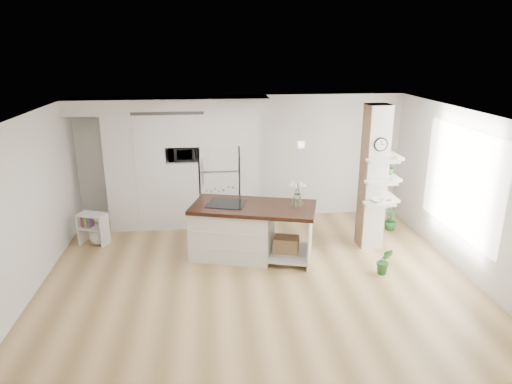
% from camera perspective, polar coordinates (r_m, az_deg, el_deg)
% --- Properties ---
extents(floor, '(7.00, 6.00, 0.01)m').
position_cam_1_polar(floor, '(7.64, 0.19, -11.02)').
color(floor, tan).
rests_on(floor, ground).
extents(room, '(7.04, 6.04, 2.72)m').
position_cam_1_polar(room, '(6.93, 0.20, 2.53)').
color(room, white).
rests_on(room, ground).
extents(cabinet_wall, '(4.00, 0.71, 2.70)m').
position_cam_1_polar(cabinet_wall, '(9.60, -10.23, 4.43)').
color(cabinet_wall, white).
rests_on(cabinet_wall, floor).
extents(refrigerator, '(0.78, 0.69, 1.75)m').
position_cam_1_polar(refrigerator, '(9.75, -4.60, 1.03)').
color(refrigerator, white).
rests_on(refrigerator, floor).
extents(column, '(0.69, 0.90, 2.70)m').
position_cam_1_polar(column, '(8.70, 15.14, 1.64)').
color(column, silver).
rests_on(column, floor).
extents(window, '(0.00, 2.40, 2.40)m').
position_cam_1_polar(window, '(8.41, 24.24, 1.17)').
color(window, white).
rests_on(window, room).
extents(pendant_light, '(0.12, 0.12, 0.10)m').
position_cam_1_polar(pendant_light, '(7.39, 13.35, 5.12)').
color(pendant_light, white).
rests_on(pendant_light, room).
extents(kitchen_island, '(2.38, 1.59, 1.55)m').
position_cam_1_polar(kitchen_island, '(8.30, -2.07, -4.67)').
color(kitchen_island, white).
rests_on(kitchen_island, floor).
extents(bookshelf, '(0.60, 0.47, 0.62)m').
position_cam_1_polar(bookshelf, '(9.37, -19.52, -4.59)').
color(bookshelf, white).
rests_on(bookshelf, floor).
extents(floor_plant_a, '(0.31, 0.27, 0.48)m').
position_cam_1_polar(floor_plant_a, '(8.03, 15.76, -8.30)').
color(floor_plant_a, '#29672E').
rests_on(floor_plant_a, floor).
extents(floor_plant_b, '(0.31, 0.31, 0.44)m').
position_cam_1_polar(floor_plant_b, '(9.94, 16.44, -3.34)').
color(floor_plant_b, '#29672E').
rests_on(floor_plant_b, floor).
extents(microwave, '(0.54, 0.37, 0.30)m').
position_cam_1_polar(microwave, '(9.53, -9.22, 4.78)').
color(microwave, '#2D2D2D').
rests_on(microwave, cabinet_wall).
extents(shelf_plant, '(0.27, 0.23, 0.30)m').
position_cam_1_polar(shelf_plant, '(8.90, 16.36, 3.05)').
color(shelf_plant, '#29672E').
rests_on(shelf_plant, column).
extents(decor_bowl, '(0.22, 0.22, 0.05)m').
position_cam_1_polar(decor_bowl, '(8.57, 15.00, -1.05)').
color(decor_bowl, white).
rests_on(decor_bowl, column).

